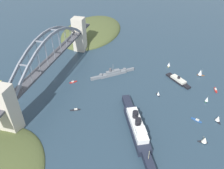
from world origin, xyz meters
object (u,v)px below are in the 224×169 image
object	(u,v)px
harbor_ferry_steamer	(178,80)
small_boat_3	(207,99)
small_boat_7	(218,119)
small_boat_2	(158,94)
small_boat_10	(73,82)
small_boat_5	(197,120)
small_boat_0	(216,90)
small_boat_8	(75,110)
small_boat_6	(205,140)
ocean_liner	(137,127)
naval_cruiser	(113,73)
small_boat_1	(200,73)
small_boat_9	(169,64)
harbor_arch_bridge	(52,61)

from	to	relation	value
harbor_ferry_steamer	small_boat_3	distance (m)	48.10
harbor_ferry_steamer	small_boat_7	bearing A→B (deg)	33.84
small_boat_2	small_boat_7	size ratio (longest dim) A/B	0.78
small_boat_10	small_boat_3	bearing A→B (deg)	91.93
harbor_ferry_steamer	small_boat_3	bearing A→B (deg)	44.98
small_boat_3	small_boat_5	world-z (taller)	small_boat_3
small_boat_10	small_boat_5	bearing A→B (deg)	79.10
small_boat_0	small_boat_8	xyz separation A→B (m)	(81.30, -155.48, -0.06)
small_boat_6	small_boat_10	bearing A→B (deg)	-110.08
small_boat_8	small_boat_10	size ratio (longest dim) A/B	1.29
ocean_liner	small_boat_0	world-z (taller)	ocean_liner
ocean_liner	naval_cruiser	world-z (taller)	ocean_liner
small_boat_2	small_boat_8	distance (m)	101.02
small_boat_1	small_boat_9	distance (m)	44.97
small_boat_10	small_boat_8	bearing A→B (deg)	26.28
small_boat_7	small_boat_9	world-z (taller)	small_boat_7
ocean_liner	naval_cruiser	xyz separation A→B (m)	(-92.74, -50.47, -2.86)
small_boat_0	small_boat_8	bearing A→B (deg)	-62.40
naval_cruiser	small_boat_2	distance (m)	71.72
harbor_arch_bridge	small_boat_5	bearing A→B (deg)	81.04
small_boat_5	small_boat_10	distance (m)	158.41
naval_cruiser	harbor_ferry_steamer	xyz separation A→B (m)	(-8.51, 87.68, -0.73)
small_boat_0	small_boat_10	xyz separation A→B (m)	(32.00, -179.82, -0.03)
ocean_liner	small_boat_0	bearing A→B (deg)	138.20
harbor_arch_bridge	small_boat_10	bearing A→B (deg)	93.21
small_boat_10	small_boat_9	bearing A→B (deg)	122.32
ocean_liner	small_boat_3	xyz separation A→B (m)	(-67.25, 71.18, -1.93)
small_boat_3	small_boat_10	size ratio (longest dim) A/B	0.97
small_boat_6	small_boat_5	bearing A→B (deg)	-168.81
small_boat_6	small_boat_3	bearing A→B (deg)	174.69
small_boat_9	naval_cruiser	bearing A→B (deg)	-58.95
small_boat_0	ocean_liner	bearing A→B (deg)	-41.80
small_boat_8	small_boat_2	bearing A→B (deg)	120.62
small_boat_3	small_boat_7	xyz separation A→B (m)	(30.54, 9.29, -0.14)
small_boat_5	small_boat_8	world-z (taller)	small_boat_8
small_boat_6	small_boat_7	xyz separation A→B (m)	(-34.05, 15.29, -0.07)
harbor_arch_bridge	small_boat_6	world-z (taller)	harbor_arch_bridge
harbor_arch_bridge	small_boat_10	world-z (taller)	harbor_arch_bridge
ocean_liner	small_boat_0	xyz separation A→B (m)	(-93.63, 83.71, -5.03)
naval_cruiser	small_boat_9	world-z (taller)	naval_cruiser
harbor_arch_bridge	small_boat_1	world-z (taller)	harbor_arch_bridge
small_boat_3	small_boat_7	distance (m)	31.92
small_boat_2	small_boat_8	bearing A→B (deg)	-59.38
small_boat_0	small_boat_7	xyz separation A→B (m)	(56.92, -3.24, 2.95)
harbor_arch_bridge	small_boat_8	bearing A→B (deg)	46.07
harbor_arch_bridge	ocean_liner	world-z (taller)	harbor_arch_bridge
small_boat_10	naval_cruiser	bearing A→B (deg)	124.29
small_boat_1	harbor_arch_bridge	bearing A→B (deg)	-71.19
small_boat_7	small_boat_10	world-z (taller)	small_boat_7
naval_cruiser	small_boat_0	xyz separation A→B (m)	(-0.89, 134.18, -2.16)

